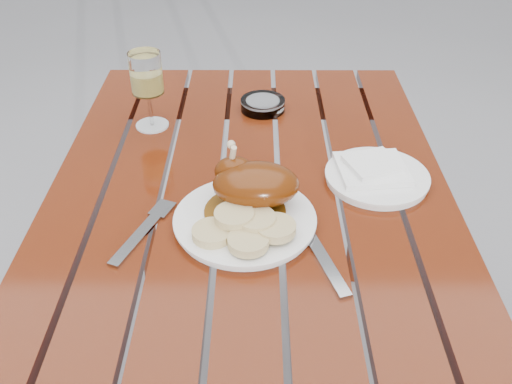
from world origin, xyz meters
TOP-DOWN VIEW (x-y plane):
  - table at (0.00, 0.00)m, footprint 0.80×1.20m
  - dinner_plate at (-0.01, -0.09)m, footprint 0.31×0.31m
  - roast_duck at (0.01, -0.05)m, footprint 0.18×0.15m
  - bread_dumplings at (-0.01, -0.14)m, footprint 0.18×0.13m
  - wine_glass at (-0.23, 0.28)m, footprint 0.09×0.09m
  - side_plate at (0.26, 0.05)m, footprint 0.22×0.22m
  - napkin at (0.25, 0.06)m, footprint 0.15×0.14m
  - ashtray at (0.03, 0.36)m, footprint 0.15×0.15m
  - fork at (-0.19, -0.12)m, footprint 0.09×0.17m
  - knife at (0.12, -0.17)m, footprint 0.09×0.22m

SIDE VIEW (x-z plane):
  - table at x=0.00m, z-range 0.00..0.75m
  - fork at x=-0.19m, z-range 0.75..0.76m
  - knife at x=0.12m, z-range 0.75..0.76m
  - dinner_plate at x=-0.01m, z-range 0.75..0.77m
  - side_plate at x=0.26m, z-range 0.75..0.77m
  - ashtray at x=0.03m, z-range 0.75..0.78m
  - napkin at x=0.25m, z-range 0.77..0.78m
  - bread_dumplings at x=-0.01m, z-range 0.77..0.80m
  - roast_duck at x=0.01m, z-range 0.75..0.87m
  - wine_glass at x=-0.23m, z-range 0.75..0.93m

